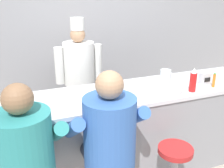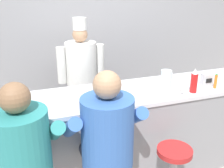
{
  "view_description": "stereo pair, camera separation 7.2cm",
  "coord_description": "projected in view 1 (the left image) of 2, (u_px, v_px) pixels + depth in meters",
  "views": [
    {
      "loc": [
        -1.22,
        -1.97,
        2.03
      ],
      "look_at": [
        -0.33,
        0.32,
        1.12
      ],
      "focal_mm": 42.0,
      "sensor_mm": 36.0,
      "label": 1
    },
    {
      "loc": [
        -1.15,
        -2.0,
        2.03
      ],
      "look_at": [
        -0.33,
        0.32,
        1.12
      ],
      "focal_mm": 42.0,
      "sensor_mm": 36.0,
      "label": 2
    }
  ],
  "objects": [
    {
      "name": "coffee_mug_white",
      "position": [
        176.0,
        91.0,
        2.66
      ],
      "size": [
        0.14,
        0.09,
        0.08
      ],
      "color": "white",
      "rests_on": "diner_counter"
    },
    {
      "name": "diner_counter",
      "position": [
        138.0,
        130.0,
        2.98
      ],
      "size": [
        2.96,
        0.72,
        1.0
      ],
      "color": "gray",
      "rests_on": "ground_plane"
    },
    {
      "name": "hot_sauce_bottle_orange",
      "position": [
        214.0,
        80.0,
        2.86
      ],
      "size": [
        0.03,
        0.03,
        0.16
      ],
      "color": "orange",
      "rests_on": "diner_counter"
    },
    {
      "name": "diner_seated_blue",
      "position": [
        108.0,
        135.0,
        2.14
      ],
      "size": [
        0.65,
        0.64,
        1.45
      ],
      "color": "#B2B5BA",
      "rests_on": "ground_plane"
    },
    {
      "name": "cook_in_whites_near",
      "position": [
        79.0,
        74.0,
        3.6
      ],
      "size": [
        0.65,
        0.42,
        1.67
      ],
      "color": "#232328",
      "rests_on": "ground_plane"
    },
    {
      "name": "ketchup_bottle_red",
      "position": [
        193.0,
        80.0,
        2.73
      ],
      "size": [
        0.07,
        0.07,
        0.26
      ],
      "color": "red",
      "rests_on": "diner_counter"
    },
    {
      "name": "napkin_dispenser_chrome",
      "position": [
        205.0,
        79.0,
        2.94
      ],
      "size": [
        0.12,
        0.07,
        0.14
      ],
      "color": "silver",
      "rests_on": "diner_counter"
    },
    {
      "name": "water_pitcher_clear",
      "position": [
        165.0,
        79.0,
        2.81
      ],
      "size": [
        0.13,
        0.11,
        0.21
      ],
      "color": "silver",
      "rests_on": "diner_counter"
    },
    {
      "name": "empty_stool_round",
      "position": [
        174.0,
        166.0,
        2.5
      ],
      "size": [
        0.33,
        0.33,
        0.63
      ],
      "color": "#B2B5BA",
      "rests_on": "ground_plane"
    },
    {
      "name": "diner_seated_teal",
      "position": [
        25.0,
        153.0,
        1.92
      ],
      "size": [
        0.64,
        0.63,
        1.44
      ],
      "color": "#B2B5BA",
      "rests_on": "ground_plane"
    },
    {
      "name": "wall_back",
      "position": [
        95.0,
        34.0,
        4.05
      ],
      "size": [
        10.0,
        0.06,
        2.7
      ],
      "color": "#99999E",
      "rests_on": "ground_plane"
    },
    {
      "name": "breakfast_plate",
      "position": [
        29.0,
        113.0,
        2.26
      ],
      "size": [
        0.25,
        0.25,
        0.05
      ],
      "color": "white",
      "rests_on": "diner_counter"
    },
    {
      "name": "cereal_bowl",
      "position": [
        92.0,
        96.0,
        2.58
      ],
      "size": [
        0.16,
        0.16,
        0.05
      ],
      "color": "white",
      "rests_on": "diner_counter"
    }
  ]
}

